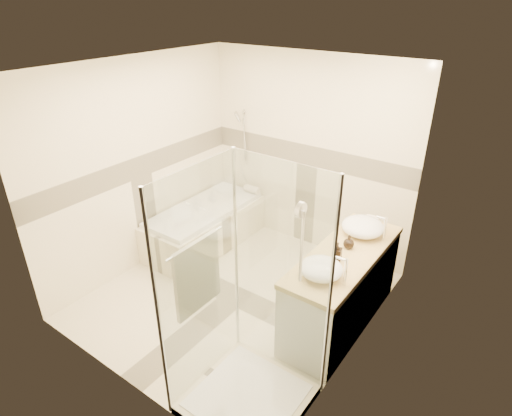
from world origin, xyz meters
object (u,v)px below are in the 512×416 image
Objects in this scene: shower_enclosure at (241,346)px; amenity_bottle_a at (337,252)px; amenity_bottle_b at (349,242)px; bathtub at (205,224)px; vessel_sink_near at (363,227)px; vessel_sink_far at (321,269)px; vanity at (342,288)px.

shower_enclosure is 1.23m from amenity_bottle_a.
shower_enclosure is at bearing -101.25° from amenity_bottle_b.
amenity_bottle_a is at bearing -90.00° from amenity_bottle_b.
amenity_bottle_b is (2.13, -0.25, 0.61)m from bathtub.
bathtub is at bearing 166.63° from amenity_bottle_a.
vessel_sink_near is 0.90m from vessel_sink_far.
vessel_sink_far is 2.16× the size of amenity_bottle_a.
vessel_sink_near is 0.59m from amenity_bottle_a.
vanity is at bearing 87.56° from vessel_sink_far.
bathtub is 2.47m from shower_enclosure.
bathtub is 2.18m from vanity.
amenity_bottle_a is at bearing -90.00° from vessel_sink_near.
vessel_sink_near is at bearing 90.00° from amenity_bottle_a.
vessel_sink_near is (2.13, 0.08, 0.63)m from bathtub.
amenity_bottle_a is 1.30× the size of amenity_bottle_b.
bathtub is at bearing -177.82° from vessel_sink_near.
amenity_bottle_a is at bearing 90.00° from vessel_sink_far.
shower_enclosure reaches higher than vessel_sink_near.
shower_enclosure is (-0.29, -1.27, 0.08)m from vanity.
vessel_sink_far is at bearing 71.21° from shower_enclosure.
amenity_bottle_a reaches higher than vessel_sink_far.
shower_enclosure reaches higher than amenity_bottle_b.
vanity is 4.21× the size of vessel_sink_far.
shower_enclosure is 4.72× the size of vessel_sink_near.
vessel_sink_far is (2.13, -0.82, 0.62)m from bathtub.
amenity_bottle_b is at bearing 101.18° from vanity.
vessel_sink_near is at bearing 2.18° from bathtub.
vanity reaches higher than bathtub.
bathtub is at bearing 138.90° from shower_enclosure.
vanity is 3.74× the size of vessel_sink_near.
vessel_sink_far reaches higher than amenity_bottle_b.
amenity_bottle_a is (0.00, -0.59, 0.00)m from vessel_sink_near.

